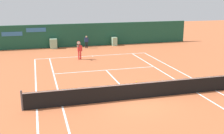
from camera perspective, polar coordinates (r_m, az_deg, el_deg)
ground_plane at (r=16.47m, az=3.79°, el=-5.81°), size 80.00×80.00×0.01m
tennis_net at (r=15.79m, az=4.51°, el=-4.79°), size 12.10×0.10×1.07m
sponsor_back_wall at (r=31.68m, az=-6.04°, el=6.40°), size 25.00×1.02×2.53m
player_on_baseline at (r=25.24m, az=-6.61°, el=3.56°), size 0.55×0.68×1.77m
ball_kid_centre_post at (r=30.62m, az=-5.22°, el=5.27°), size 0.45×0.19×1.33m
tennis_ball_by_sideline at (r=18.91m, az=4.95°, el=-2.99°), size 0.07×0.07×0.07m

